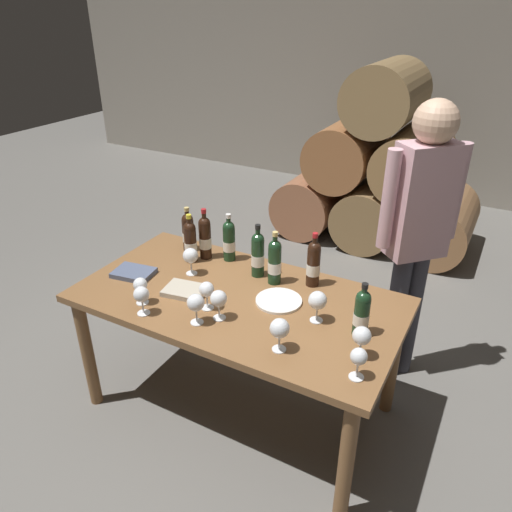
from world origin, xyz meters
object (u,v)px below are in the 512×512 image
at_px(wine_bottle_0, 275,261).
at_px(wine_glass_4, 362,337).
at_px(wine_glass_2, 141,295).
at_px(serving_plate, 279,301).
at_px(wine_glass_5, 191,256).
at_px(wine_bottle_2, 190,241).
at_px(wine_glass_7, 196,303).
at_px(wine_bottle_6, 313,263).
at_px(tasting_notebook, 185,291).
at_px(dining_table, 238,311).
at_px(wine_glass_3, 280,329).
at_px(wine_bottle_5, 205,237).
at_px(wine_bottle_3, 258,254).
at_px(wine_bottle_1, 188,232).
at_px(wine_glass_1, 219,299).
at_px(wine_bottle_4, 362,313).
at_px(wine_bottle_7, 229,240).
at_px(wine_glass_9, 359,358).
at_px(leather_ledger, 134,273).
at_px(wine_glass_6, 318,301).
at_px(sommelier_presenting, 418,223).
at_px(wine_glass_8, 140,286).
at_px(wine_glass_0, 207,290).

height_order(wine_bottle_0, wine_glass_4, wine_bottle_0).
bearing_deg(wine_glass_2, serving_plate, 37.59).
relative_size(wine_glass_4, wine_glass_5, 0.97).
relative_size(wine_bottle_2, wine_glass_7, 1.88).
bearing_deg(wine_bottle_6, tasting_notebook, -144.07).
relative_size(wine_bottle_6, wine_glass_5, 1.94).
height_order(dining_table, wine_glass_4, wine_glass_4).
relative_size(wine_bottle_2, wine_glass_3, 1.84).
bearing_deg(wine_bottle_5, dining_table, -36.29).
relative_size(wine_bottle_0, serving_plate, 1.28).
bearing_deg(wine_bottle_6, wine_bottle_3, -170.33).
relative_size(dining_table, wine_bottle_1, 6.03).
height_order(wine_bottle_3, wine_glass_1, wine_bottle_3).
relative_size(wine_bottle_1, wine_bottle_2, 0.94).
bearing_deg(wine_glass_4, wine_bottle_3, 150.53).
xyz_separation_m(wine_bottle_4, wine_bottle_7, (-0.92, 0.34, 0.01)).
bearing_deg(wine_bottle_0, tasting_notebook, -138.29).
relative_size(wine_bottle_2, wine_glass_9, 2.04).
bearing_deg(wine_bottle_2, wine_glass_1, -42.13).
relative_size(wine_bottle_7, wine_glass_2, 1.93).
distance_m(wine_glass_9, leather_ledger, 1.39).
bearing_deg(wine_glass_9, wine_glass_3, 178.81).
bearing_deg(tasting_notebook, wine_glass_6, -1.47).
height_order(wine_bottle_0, wine_bottle_5, wine_bottle_5).
bearing_deg(wine_glass_5, wine_glass_9, -18.89).
xyz_separation_m(wine_glass_1, sommelier_presenting, (0.70, 0.96, 0.17)).
xyz_separation_m(wine_bottle_1, wine_bottle_7, (0.29, 0.01, 0.00)).
distance_m(dining_table, wine_glass_4, 0.76).
bearing_deg(wine_glass_6, wine_glass_4, -30.77).
height_order(wine_glass_1, wine_glass_8, wine_glass_1).
bearing_deg(wine_bottle_4, wine_glass_4, -71.71).
bearing_deg(wine_glass_0, wine_glass_9, -8.87).
height_order(dining_table, wine_bottle_7, wine_bottle_7).
height_order(wine_bottle_3, wine_glass_0, wine_bottle_3).
relative_size(dining_table, wine_glass_2, 11.18).
xyz_separation_m(wine_glass_5, leather_ledger, (-0.28, -0.17, -0.10)).
bearing_deg(wine_bottle_6, wine_glass_2, -133.40).
bearing_deg(wine_bottle_2, wine_bottle_4, -10.93).
xyz_separation_m(dining_table, leather_ledger, (-0.63, -0.09, 0.11)).
xyz_separation_m(wine_glass_3, wine_glass_8, (-0.78, -0.00, -0.01)).
height_order(wine_glass_9, tasting_notebook, wine_glass_9).
relative_size(wine_glass_6, sommelier_presenting, 0.10).
bearing_deg(wine_glass_6, serving_plate, 165.23).
xyz_separation_m(wine_bottle_0, wine_bottle_5, (-0.50, 0.06, 0.00)).
bearing_deg(dining_table, wine_bottle_3, 93.88).
bearing_deg(wine_glass_0, wine_bottle_3, 81.42).
relative_size(tasting_notebook, serving_plate, 0.92).
relative_size(wine_bottle_6, wine_glass_6, 1.90).
height_order(wine_glass_0, serving_plate, wine_glass_0).
relative_size(wine_glass_2, wine_glass_6, 0.93).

